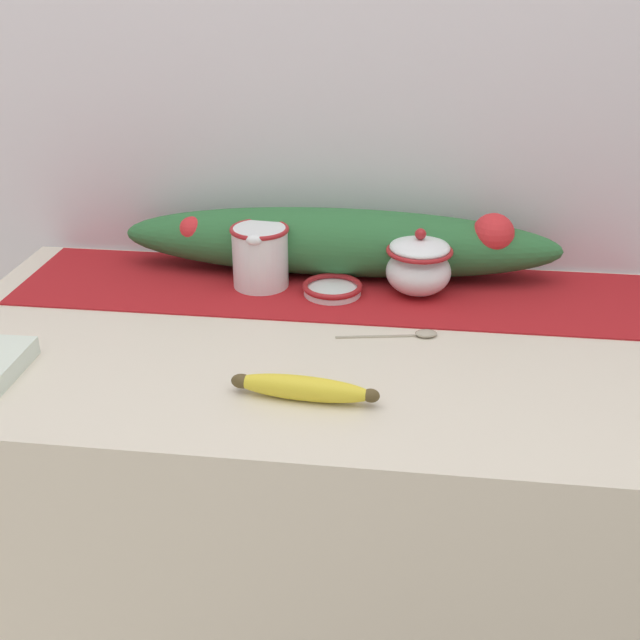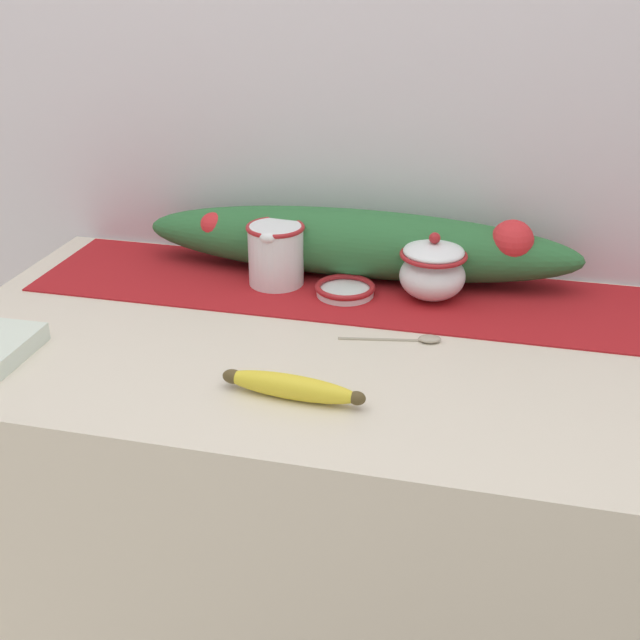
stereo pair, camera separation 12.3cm
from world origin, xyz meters
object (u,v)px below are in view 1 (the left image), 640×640
at_px(sugar_bowl, 419,265).
at_px(spoon, 418,334).
at_px(small_dish, 332,289).
at_px(banana, 304,388).
at_px(cream_pitcher, 260,254).

distance_m(sugar_bowl, spoon, 0.17).
height_order(small_dish, banana, banana).
bearing_deg(cream_pitcher, spoon, -30.07).
distance_m(sugar_bowl, banana, 0.41).
xyz_separation_m(cream_pitcher, spoon, (0.29, -0.17, -0.06)).
distance_m(cream_pitcher, small_dish, 0.14).
xyz_separation_m(cream_pitcher, banana, (0.14, -0.38, -0.05)).
bearing_deg(cream_pitcher, banana, -70.43).
bearing_deg(sugar_bowl, cream_pitcher, 179.72).
bearing_deg(sugar_bowl, spoon, -88.34).
xyz_separation_m(cream_pitcher, sugar_bowl, (0.29, -0.00, -0.01)).
distance_m(cream_pitcher, sugar_bowl, 0.29).
height_order(sugar_bowl, small_dish, sugar_bowl).
xyz_separation_m(sugar_bowl, banana, (-0.15, -0.38, -0.04)).
height_order(sugar_bowl, spoon, sugar_bowl).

